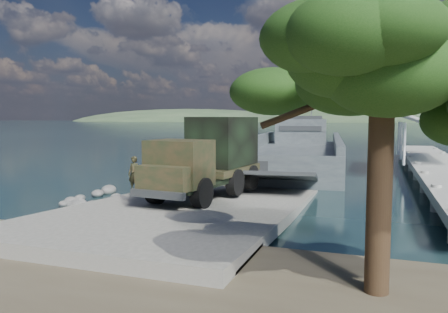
# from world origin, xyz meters

# --- Properties ---
(ground) EXTENTS (1400.00, 1400.00, 0.00)m
(ground) POSITION_xyz_m (0.00, 0.00, 0.00)
(ground) COLOR #162C35
(ground) RESTS_ON ground
(boat_ramp) EXTENTS (10.00, 18.00, 0.50)m
(boat_ramp) POSITION_xyz_m (0.00, -1.00, 0.25)
(boat_ramp) COLOR gray
(boat_ramp) RESTS_ON ground
(shoreline_rocks) EXTENTS (3.20, 5.60, 0.90)m
(shoreline_rocks) POSITION_xyz_m (-6.20, 0.50, 0.00)
(shoreline_rocks) COLOR #5B5B58
(shoreline_rocks) RESTS_ON ground
(distant_headlands) EXTENTS (1000.00, 240.00, 48.00)m
(distant_headlands) POSITION_xyz_m (50.00, 560.00, 0.00)
(distant_headlands) COLOR #375233
(distant_headlands) RESTS_ON ground
(pier) EXTENTS (6.40, 44.00, 6.10)m
(pier) POSITION_xyz_m (13.00, 18.77, 1.60)
(pier) COLOR beige
(pier) RESTS_ON ground
(landing_craft) EXTENTS (11.82, 35.22, 10.28)m
(landing_craft) POSITION_xyz_m (0.73, 22.92, 0.84)
(landing_craft) COLOR #40484B
(landing_craft) RESTS_ON ground
(military_truck) EXTENTS (3.85, 9.50, 4.29)m
(military_truck) POSITION_xyz_m (-0.06, 2.01, 2.63)
(military_truck) COLOR black
(military_truck) RESTS_ON boat_ramp
(soldier) EXTENTS (0.72, 0.50, 1.86)m
(soldier) POSITION_xyz_m (-3.33, -0.46, 1.43)
(soldier) COLOR #1E301A
(soldier) RESTS_ON boat_ramp
(overhang_tree) EXTENTS (7.58, 6.98, 6.89)m
(overhang_tree) POSITION_xyz_m (8.15, -8.45, 5.52)
(overhang_tree) COLOR #392116
(overhang_tree) RESTS_ON ground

